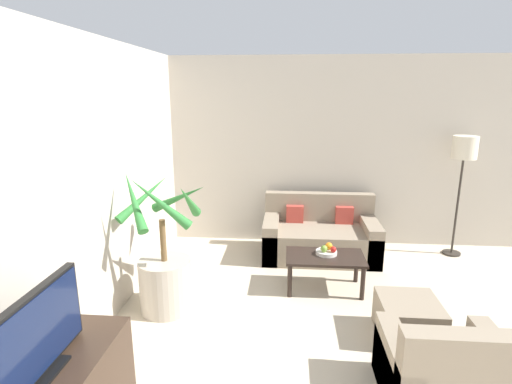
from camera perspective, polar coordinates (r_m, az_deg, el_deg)
name	(u,v)px	position (r m, az deg, el deg)	size (l,w,h in m)	color
wall_back	(407,154)	(6.08, 20.74, 5.14)	(8.39, 0.06, 2.70)	#BCB2A3
wall_left	(44,215)	(3.25, -28.00, -2.88)	(0.06, 7.89, 2.70)	#BCB2A3
television	(39,334)	(2.69, -28.62, -17.38)	(0.18, 0.80, 0.52)	black
potted_palm	(165,270)	(4.25, -12.87, -10.81)	(0.90, 0.88, 1.49)	#ADA393
sofa_loveseat	(320,237)	(5.58, 9.08, -6.30)	(1.53, 0.86, 0.81)	gray
floor_lamp	(464,155)	(5.94, 27.57, 4.76)	(0.32, 0.32, 1.65)	#2D2823
coffee_table	(325,261)	(4.65, 9.82, -9.64)	(0.88, 0.51, 0.41)	black
fruit_bowl	(326,252)	(4.67, 10.02, -8.49)	(0.24, 0.24, 0.04)	beige
apple_red	(333,249)	(4.62, 10.98, -8.05)	(0.07, 0.07, 0.07)	red
apple_green	(324,249)	(4.61, 9.71, -7.99)	(0.08, 0.08, 0.08)	olive
orange_fruit	(329,246)	(4.68, 10.36, -7.60)	(0.08, 0.08, 0.08)	orange
armchair	(448,376)	(3.39, 25.74, -22.57)	(0.87, 0.76, 0.77)	gray
ottoman	(408,319)	(4.09, 20.92, -16.59)	(0.53, 0.56, 0.36)	gray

